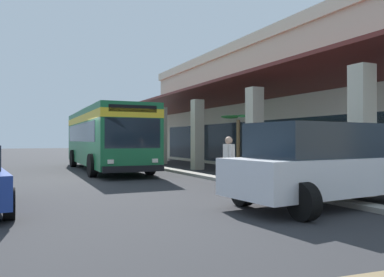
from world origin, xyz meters
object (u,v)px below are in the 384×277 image
at_px(transit_bus, 105,135).
at_px(potted_palm, 238,162).
at_px(parked_suv_white, 321,164).
at_px(pedestrian, 229,161).

relative_size(transit_bus, potted_palm, 4.17).
height_order(transit_bus, parked_suv_white, transit_bus).
xyz_separation_m(parked_suv_white, pedestrian, (-2.96, -0.78, -0.07)).
bearing_deg(parked_suv_white, potted_palm, 163.02).
bearing_deg(pedestrian, transit_bus, -172.31).
relative_size(parked_suv_white, potted_palm, 1.82).
xyz_separation_m(transit_bus, potted_palm, (6.17, 4.31, -1.22)).
bearing_deg(transit_bus, pedestrian, 7.69).
height_order(pedestrian, potted_palm, potted_palm).
distance_m(parked_suv_white, potted_palm, 7.36).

